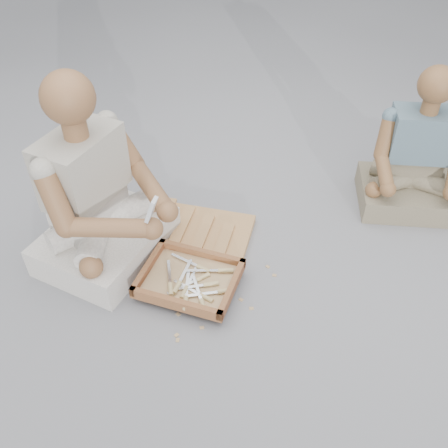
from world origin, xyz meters
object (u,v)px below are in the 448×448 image
Objects in this scene: tool_tray at (189,279)px; companion at (415,163)px; carved_panel at (193,233)px; craftsman at (98,202)px.

tool_tray is 0.65× the size of companion.
carved_panel is 0.54m from craftsman.
companion reaches higher than tool_tray.
craftsman is 1.20× the size of companion.
tool_tray is 1.36m from companion.
carved_panel is at bearing 19.26° from companion.
tool_tray is 0.54× the size of craftsman.
carved_panel is 1.24m from companion.
tool_tray reaches higher than carved_panel.
carved_panel is 1.14× the size of tool_tray.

